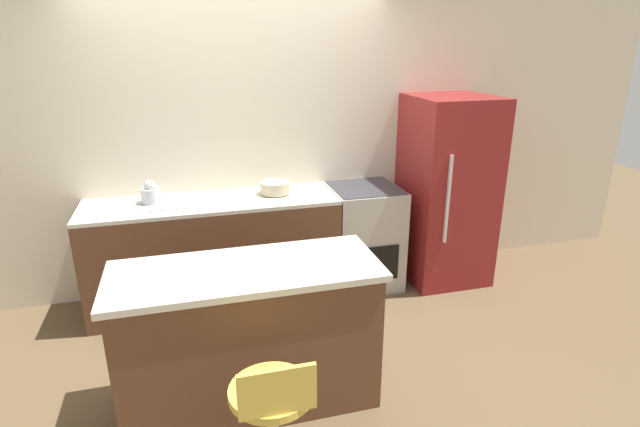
# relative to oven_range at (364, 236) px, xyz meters

# --- Properties ---
(ground_plane) EXTENTS (14.00, 14.00, 0.00)m
(ground_plane) POSITION_rel_oven_range_xyz_m (-1.02, -0.32, -0.46)
(ground_plane) COLOR brown
(wall_back) EXTENTS (8.00, 0.06, 2.60)m
(wall_back) POSITION_rel_oven_range_xyz_m (-1.02, 0.34, 0.84)
(wall_back) COLOR beige
(wall_back) RESTS_ON ground_plane
(back_counter) EXTENTS (2.03, 0.61, 0.92)m
(back_counter) POSITION_rel_oven_range_xyz_m (-1.32, 0.00, -0.00)
(back_counter) COLOR brown
(back_counter) RESTS_ON ground_plane
(kitchen_island) EXTENTS (1.56, 0.62, 0.91)m
(kitchen_island) POSITION_rel_oven_range_xyz_m (-1.22, -1.32, -0.00)
(kitchen_island) COLOR brown
(kitchen_island) RESTS_ON ground_plane
(oven_range) EXTENTS (0.60, 0.62, 0.92)m
(oven_range) POSITION_rel_oven_range_xyz_m (0.00, 0.00, 0.00)
(oven_range) COLOR #B7B2A8
(oven_range) RESTS_ON ground_plane
(refrigerator) EXTENTS (0.71, 0.74, 1.69)m
(refrigerator) POSITION_rel_oven_range_xyz_m (0.77, -0.05, 0.38)
(refrigerator) COLOR maroon
(refrigerator) RESTS_ON ground_plane
(stool_chair) EXTENTS (0.41, 0.41, 0.83)m
(stool_chair) POSITION_rel_oven_range_xyz_m (-1.20, -2.02, -0.04)
(stool_chair) COLOR #B7B7BC
(stool_chair) RESTS_ON ground_plane
(kettle) EXTENTS (0.15, 0.15, 0.19)m
(kettle) POSITION_rel_oven_range_xyz_m (-1.78, 0.04, 0.54)
(kettle) COLOR silver
(kettle) RESTS_ON back_counter
(mixing_bowl) EXTENTS (0.25, 0.25, 0.10)m
(mixing_bowl) POSITION_rel_oven_range_xyz_m (-0.79, 0.04, 0.51)
(mixing_bowl) COLOR #C1B28E
(mixing_bowl) RESTS_ON back_counter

